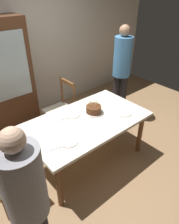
% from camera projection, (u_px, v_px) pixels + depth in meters
% --- Properties ---
extents(ground, '(6.40, 6.40, 0.00)m').
position_uv_depth(ground, '(87.00, 158.00, 3.18)').
color(ground, '#93704C').
extents(back_wall, '(6.40, 0.10, 2.60)m').
position_uv_depth(back_wall, '(20.00, 49.00, 3.68)').
color(back_wall, silver).
rests_on(back_wall, ground).
extents(dining_table, '(1.67, 0.98, 0.73)m').
position_uv_depth(dining_table, '(87.00, 124.00, 2.84)').
color(dining_table, silver).
rests_on(dining_table, ground).
extents(birthday_cake, '(0.28, 0.28, 0.18)m').
position_uv_depth(birthday_cake, '(94.00, 110.00, 2.91)').
color(birthday_cake, silver).
rests_on(birthday_cake, dining_table).
extents(plate_near_celebrant, '(0.22, 0.22, 0.01)m').
position_uv_depth(plate_near_celebrant, '(68.00, 142.00, 2.40)').
color(plate_near_celebrant, white).
rests_on(plate_near_celebrant, dining_table).
extents(plate_far_side, '(0.22, 0.22, 0.01)m').
position_uv_depth(plate_far_side, '(72.00, 115.00, 2.89)').
color(plate_far_side, white).
rests_on(plate_far_side, dining_table).
extents(plate_near_guest, '(0.22, 0.22, 0.01)m').
position_uv_depth(plate_near_guest, '(124.00, 113.00, 2.93)').
color(plate_near_guest, white).
rests_on(plate_near_guest, dining_table).
extents(fork_near_celebrant, '(0.18, 0.06, 0.01)m').
position_uv_depth(fork_near_celebrant, '(57.00, 148.00, 2.31)').
color(fork_near_celebrant, silver).
rests_on(fork_near_celebrant, dining_table).
extents(fork_far_side, '(0.18, 0.04, 0.01)m').
position_uv_depth(fork_far_side, '(63.00, 119.00, 2.79)').
color(fork_far_side, silver).
rests_on(fork_far_side, dining_table).
extents(chair_spindle_back, '(0.45, 0.45, 0.95)m').
position_uv_depth(chair_spindle_back, '(61.00, 110.00, 3.51)').
color(chair_spindle_back, beige).
rests_on(chair_spindle_back, ground).
extents(person_celebrant, '(0.32, 0.32, 1.57)m').
position_uv_depth(person_celebrant, '(27.00, 200.00, 1.58)').
color(person_celebrant, '#262328').
rests_on(person_celebrant, ground).
extents(person_guest, '(0.32, 0.32, 1.72)m').
position_uv_depth(person_guest, '(122.00, 68.00, 3.76)').
color(person_guest, '#262328').
rests_on(person_guest, ground).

